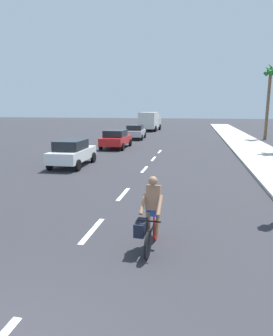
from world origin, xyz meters
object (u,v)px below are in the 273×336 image
object	(u,v)px
cyclist	(150,216)
parked_car_red	(116,138)
delivery_truck	(150,121)
parked_car_white	(72,152)
palm_tree_distant	(270,80)
parked_car_silver	(135,132)

from	to	relation	value
cyclist	parked_car_red	distance (m)	18.75
delivery_truck	cyclist	bearing A→B (deg)	-78.57
cyclist	parked_car_white	size ratio (longest dim) A/B	0.45
parked_car_white	palm_tree_distant	world-z (taller)	palm_tree_distant
cyclist	parked_car_red	size ratio (longest dim) A/B	0.41
parked_car_white	parked_car_red	bearing A→B (deg)	85.56
cyclist	parked_car_red	bearing A→B (deg)	-69.47
parked_car_silver	cyclist	bearing A→B (deg)	-80.68
parked_car_white	delivery_truck	bearing A→B (deg)	87.96
parked_car_white	palm_tree_distant	xyz separation A→B (m)	(14.64, 18.20, 5.49)
parked_car_white	parked_car_red	distance (m)	8.36
parked_car_red	delivery_truck	world-z (taller)	delivery_truck
parked_car_silver	palm_tree_distant	bearing A→B (deg)	5.13
parked_car_red	parked_car_silver	bearing A→B (deg)	88.53
parked_car_white	parked_car_red	size ratio (longest dim) A/B	0.90
parked_car_white	cyclist	bearing A→B (deg)	-58.69
parked_car_red	delivery_truck	distance (m)	20.33
palm_tree_distant	parked_car_red	bearing A→B (deg)	-145.32
parked_car_red	palm_tree_distant	size ratio (longest dim) A/B	0.55
cyclist	delivery_truck	distance (m)	38.64
delivery_truck	palm_tree_distant	bearing A→B (deg)	-33.39
delivery_truck	parked_car_red	bearing A→B (deg)	-86.86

